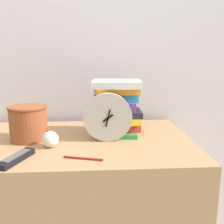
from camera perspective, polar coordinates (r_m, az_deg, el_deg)
wall_back at (r=1.55m, az=-8.62°, el=14.82°), size 6.00×0.04×2.40m
desk at (r=1.38m, az=-8.88°, el=-21.01°), size 1.11×0.66×0.75m
desk_clock at (r=1.15m, az=-0.91°, el=-1.17°), size 0.21×0.04×0.21m
book_stack at (r=1.26m, az=0.98°, el=1.18°), size 0.26×0.22×0.26m
basket at (r=1.23m, az=-17.79°, el=-2.04°), size 0.17×0.17×0.15m
tv_remote at (r=1.02m, az=-20.08°, el=-9.41°), size 0.10×0.18×0.02m
crumpled_paper_ball at (r=1.12m, az=-13.28°, el=-5.79°), size 0.07×0.07×0.07m
pen at (r=0.98m, az=-6.32°, el=-9.98°), size 0.15×0.05×0.01m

